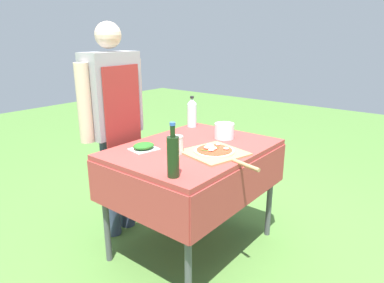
{
  "coord_description": "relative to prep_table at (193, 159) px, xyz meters",
  "views": [
    {
      "loc": [
        -1.75,
        -1.39,
        1.51
      ],
      "look_at": [
        -0.01,
        0.0,
        0.83
      ],
      "focal_mm": 32.0,
      "sensor_mm": 36.0,
      "label": 1
    }
  ],
  "objects": [
    {
      "name": "person_cook",
      "position": [
        -0.18,
        0.61,
        0.26
      ],
      "size": [
        0.6,
        0.23,
        1.62
      ],
      "rotation": [
        0.0,
        0.0,
        3.23
      ],
      "color": "#333D56",
      "rests_on": "ground"
    },
    {
      "name": "pizza_on_peel",
      "position": [
        -0.03,
        -0.21,
        0.1
      ],
      "size": [
        0.42,
        0.58,
        0.05
      ],
      "rotation": [
        0.0,
        0.0,
        -0.24
      ],
      "color": "tan",
      "rests_on": "prep_table"
    },
    {
      "name": "water_bottle",
      "position": [
        0.43,
        0.35,
        0.21
      ],
      "size": [
        0.08,
        0.08,
        0.26
      ],
      "color": "silver",
      "rests_on": "prep_table"
    },
    {
      "name": "herb_container",
      "position": [
        -0.26,
        0.22,
        0.11
      ],
      "size": [
        0.2,
        0.18,
        0.05
      ],
      "rotation": [
        0.0,
        0.0,
        -0.19
      ],
      "color": "silver",
      "rests_on": "prep_table"
    },
    {
      "name": "mixing_tub",
      "position": [
        0.31,
        -0.05,
        0.15
      ],
      "size": [
        0.15,
        0.15,
        0.11
      ],
      "primitive_type": "cylinder",
      "color": "silver",
      "rests_on": "prep_table"
    },
    {
      "name": "sauce_jar",
      "position": [
        -0.18,
        -0.0,
        0.14
      ],
      "size": [
        0.09,
        0.09,
        0.12
      ],
      "color": "silver",
      "rests_on": "prep_table"
    },
    {
      "name": "oil_bottle",
      "position": [
        -0.48,
        -0.24,
        0.21
      ],
      "size": [
        0.07,
        0.07,
        0.3
      ],
      "color": "black",
      "rests_on": "prep_table"
    },
    {
      "name": "prep_table",
      "position": [
        0.0,
        0.0,
        0.0
      ],
      "size": [
        1.13,
        0.86,
        0.79
      ],
      "color": "#A83D38",
      "rests_on": "ground"
    },
    {
      "name": "ground_plane",
      "position": [
        0.0,
        0.0,
        -0.7
      ],
      "size": [
        12.0,
        12.0,
        0.0
      ],
      "primitive_type": "plane",
      "color": "#517F38"
    }
  ]
}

